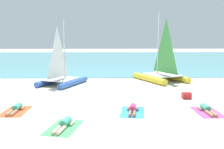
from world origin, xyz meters
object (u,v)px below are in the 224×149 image
Objects in this scene: towel_leftmost at (16,111)px; sunbather_leftmost at (16,108)px; sunbather_center_right at (133,109)px; towel_rightmost at (207,112)px; sailboat_blue at (61,75)px; sunbather_rightmost at (207,109)px; sailboat_yellow at (161,71)px; sunbather_center_left at (64,124)px; towel_center_right at (133,112)px; cooler_box at (187,96)px; towel_center_left at (64,127)px.

sunbather_leftmost reaches higher than towel_leftmost.
sunbather_center_right reaches higher than towel_rightmost.
sailboat_blue reaches higher than sunbather_rightmost.
sailboat_yellow is 3.54× the size of sunbather_center_left.
sunbather_center_right and sunbather_rightmost have the same top height.
sunbather_center_right is at bearing 81.63° from towel_center_right.
sunbather_leftmost is 3.12× the size of cooler_box.
towel_leftmost is at bearing -90.00° from sunbather_leftmost.
sunbather_center_left is 0.82× the size of towel_rightmost.
cooler_box is at bearing 47.79° from sunbather_center_left.
towel_center_right is 0.14m from sunbather_center_right.
sailboat_blue is at bearing 81.79° from towel_leftmost.
sailboat_blue reaches higher than towel_center_left.
sailboat_yellow is at bearing 91.77° from towel_rightmost.
cooler_box reaches higher than towel_center_right.
sunbather_center_left is 6.65m from towel_rightmost.
sunbather_rightmost is (3.51, -0.02, 0.13)m from towel_center_right.
sunbather_rightmost is at bearing -87.06° from cooler_box.
sunbather_center_right is 0.82× the size of towel_rightmost.
sailboat_blue is 2.52× the size of towel_center_right.
sunbather_rightmost reaches higher than towel_leftmost.
sunbather_center_right is (-3.23, -8.60, -0.69)m from sailboat_yellow.
sunbather_center_left reaches higher than towel_center_left.
sunbather_leftmost is at bearing -174.14° from sunbather_center_right.
sunbather_center_left is 3.52m from sunbather_center_right.
sunbather_rightmost is at bearing 6.95° from sunbather_center_right.
towel_center_left is 3.52m from towel_center_right.
towel_center_right is 3.51m from sunbather_rightmost.
sailboat_blue is 3.07× the size of sunbather_rightmost.
sunbather_center_left reaches higher than towel_leftmost.
sunbather_center_left is 0.82× the size of towel_center_right.
towel_rightmost is at bearing -87.13° from cooler_box.
cooler_box reaches higher than towel_center_left.
towel_center_right is 3.80× the size of cooler_box.
towel_rightmost is at bearing -112.37° from sailboat_yellow.
towel_center_left is 1.00× the size of towel_rightmost.
sunbather_center_left is (-6.12, -10.60, -0.69)m from sailboat_yellow.
sunbather_leftmost is at bearing -75.09° from sailboat_blue.
sunbather_center_right is (2.91, 2.06, 0.13)m from towel_center_left.
cooler_box is at bearing 36.09° from towel_center_left.
towel_rightmost is (9.05, -0.40, -0.13)m from sunbather_leftmost.
towel_center_right is at bearing -2.16° from sunbather_leftmost.
sunbather_center_left and sunbather_center_right have the same top height.
sunbather_leftmost is 3.51m from towel_center_left.
sunbather_rightmost is (6.39, 1.91, 0.00)m from sunbather_center_left.
towel_center_left is at bearing -40.05° from sunbather_leftmost.
towel_center_left is (2.65, -2.24, 0.00)m from towel_leftmost.
sunbather_rightmost is (9.05, -0.33, 0.00)m from sunbather_leftmost.
towel_leftmost is at bearing 178.48° from sunbather_rightmost.
cooler_box is (3.37, 2.57, 0.17)m from towel_center_right.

